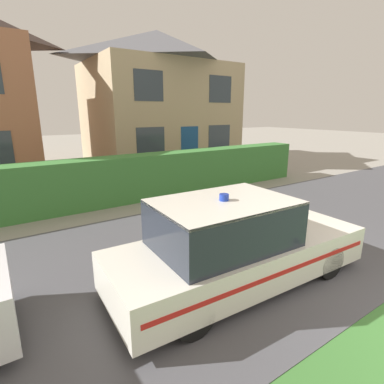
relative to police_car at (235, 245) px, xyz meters
name	(u,v)px	position (x,y,z in m)	size (l,w,h in m)	color
road_strip	(247,238)	(1.48, 1.22, -0.69)	(28.00, 5.80, 0.01)	#4C4C51
garden_hedge	(119,180)	(0.13, 5.54, 0.03)	(15.02, 0.86, 1.45)	#3D7F38
police_car	(235,245)	(0.00, 0.00, 0.00)	(4.49, 1.79, 1.58)	black
house_right	(159,98)	(5.01, 12.05, 2.83)	(7.62, 6.11, 6.92)	tan
wheelie_bin	(195,174)	(3.21, 5.83, -0.16)	(0.81, 0.82, 1.05)	#23662D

